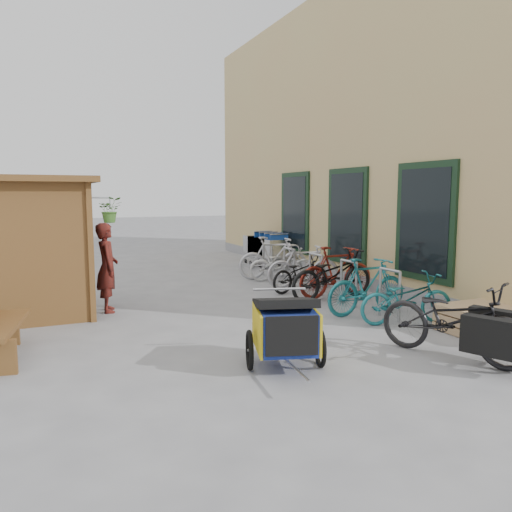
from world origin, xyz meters
name	(u,v)px	position (x,y,z in m)	size (l,w,h in m)	color
ground	(266,334)	(0.00, 0.00, 0.00)	(80.00, 80.00, 0.00)	gray
building	(409,144)	(6.49, 4.50, 3.49)	(6.07, 13.00, 7.00)	tan
kiosk	(24,228)	(-3.28, 2.47, 1.55)	(2.49, 1.65, 2.40)	brown
bike_rack	(316,270)	(2.30, 2.40, 0.52)	(0.05, 5.35, 0.86)	#A5A8AD
pallet_stack	(487,322)	(3.00, -1.40, 0.21)	(1.00, 1.20, 0.40)	tan
shopping_carts	(264,246)	(3.00, 6.47, 0.61)	(0.58, 1.95, 1.04)	silver
child_trailer	(285,326)	(-0.41, -1.39, 0.52)	(1.04, 1.61, 0.93)	navy
cargo_bike	(456,320)	(1.72, -2.01, 0.51)	(1.36, 2.07, 1.03)	black
person_kiosk	(107,268)	(-1.97, 2.51, 0.80)	(0.58, 0.38, 1.60)	maroon
bike_0	(406,298)	(2.35, -0.36, 0.42)	(0.56, 1.60, 0.84)	#1E7078
bike_1	(367,286)	(2.16, 0.44, 0.50)	(0.47, 1.68, 1.01)	#1E7078
bike_2	(332,275)	(2.27, 1.73, 0.50)	(0.67, 1.92, 1.01)	black
bike_3	(336,272)	(2.48, 1.90, 0.53)	(0.50, 1.76, 1.06)	maroon
bike_4	(300,273)	(2.11, 2.73, 0.40)	(0.54, 1.54, 0.81)	black
bike_5	(303,266)	(2.37, 3.06, 0.50)	(0.47, 1.66, 1.00)	#BAB9BE
bike_6	(282,264)	(2.35, 4.07, 0.42)	(0.56, 1.59, 0.84)	#B2B1AD
bike_7	(274,258)	(2.30, 4.43, 0.53)	(0.50, 1.77, 1.06)	#BAB9BE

